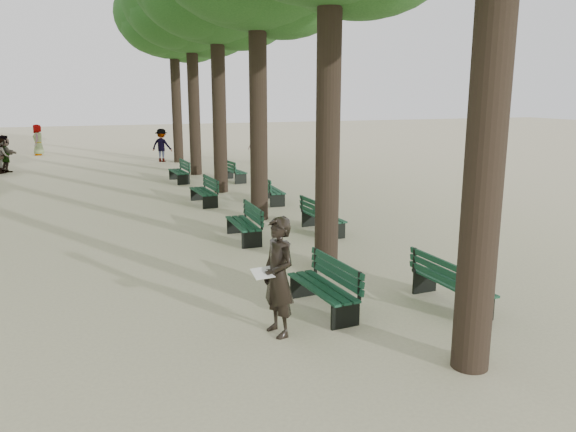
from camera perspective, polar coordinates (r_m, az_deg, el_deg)
name	(u,v)px	position (r m, az deg, el deg)	size (l,w,h in m)	color
ground	(316,327)	(9.44, 2.87, -11.17)	(120.00, 120.00, 0.00)	beige
tree_central_4	(190,1)	(26.69, -9.90, 20.68)	(6.00, 6.00, 9.95)	#33261C
tree_central_5	(173,16)	(31.57, -11.63, 19.32)	(6.00, 6.00, 9.95)	#33261C
bench_left_0	(323,297)	(9.97, 3.53, -8.17)	(0.72, 1.84, 0.92)	black
bench_left_1	(244,230)	(14.62, -4.54, -1.43)	(0.59, 1.81, 0.92)	black
bench_left_2	(204,196)	(19.46, -8.56, 1.98)	(0.70, 1.84, 0.92)	black
bench_left_3	(179,176)	(24.47, -11.01, 4.04)	(0.69, 1.83, 0.92)	black
bench_right_0	(451,292)	(10.58, 16.26, -7.42)	(0.66, 1.83, 0.92)	black
bench_right_1	(323,223)	(15.41, 3.55, -0.69)	(0.68, 1.83, 0.92)	black
bench_right_2	(271,195)	(19.53, -1.72, 2.15)	(0.64, 1.82, 0.92)	black
bench_right_3	(234,175)	(24.33, -5.49, 4.17)	(0.75, 1.85, 0.92)	black
man_with_map	(278,277)	(8.82, -0.99, -6.19)	(0.71, 0.83, 1.92)	black
pedestrian_d	(38,140)	(37.39, -24.06, 7.08)	(0.91, 0.37, 1.86)	#262628
pedestrian_c	(257,149)	(30.51, -3.21, 6.85)	(0.91, 0.31, 1.55)	#262628
pedestrian_b	(162,145)	(31.75, -12.70, 7.02)	(1.17, 0.36, 1.81)	#262628
pedestrian_a	(2,156)	(29.83, -27.06, 5.48)	(0.81, 0.33, 1.66)	#262628
pedestrian_e	(5,154)	(30.22, -26.81, 5.69)	(1.64, 0.35, 1.77)	#262628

